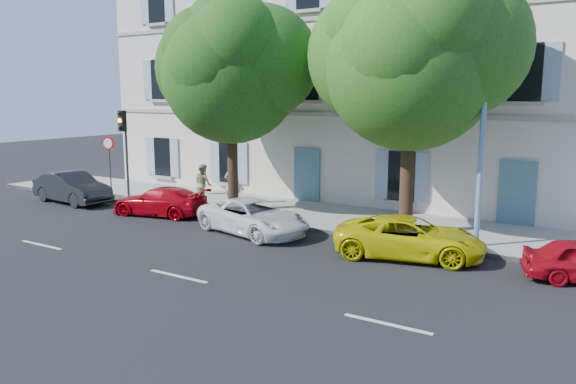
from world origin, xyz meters
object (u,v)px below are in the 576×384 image
Objects in this scene: street_lamp at (483,93)px; pedestrian_a at (232,183)px; car_dark_sedan at (72,188)px; tree_left at (231,75)px; traffic_light at (124,135)px; pedestrian_b at (203,184)px; car_red_coupe at (160,201)px; car_yellow_supercar at (410,237)px; car_white_coupe at (253,217)px; road_sign at (109,153)px; tree_right at (411,64)px.

pedestrian_a is at bearing 171.60° from street_lamp.
tree_left is at bearing -70.74° from car_dark_sedan.
car_dark_sedan is 3.32m from traffic_light.
pedestrian_a is at bearing -60.86° from car_dark_sedan.
car_dark_sedan is 6.19m from pedestrian_b.
pedestrian_a is (1.43, 2.91, 0.46)m from car_red_coupe.
pedestrian_b is at bearing 62.17° from car_yellow_supercar.
car_white_coupe is 2.45× the size of pedestrian_a.
street_lamp is 4.74× the size of pedestrian_b.
tree_left reaches higher than pedestrian_b.
pedestrian_a is at bearing 59.53° from car_white_coupe.
car_red_coupe is 5.17m from road_sign.
car_red_coupe is 12.95m from street_lamp.
pedestrian_b reaches higher than car_yellow_supercar.
car_dark_sedan is at bearing 101.54° from car_white_coupe.
car_white_coupe is 0.53× the size of street_lamp.
tree_right reaches higher than car_red_coupe.
tree_right reaches higher than road_sign.
road_sign is 1.58× the size of pedestrian_b.
car_red_coupe is 0.45× the size of tree_right.
car_white_coupe is at bearing 73.22° from car_red_coupe.
traffic_light is (-13.27, -0.41, -2.80)m from tree_right.
street_lamp is (16.84, -0.18, 2.72)m from road_sign.
car_yellow_supercar is (5.68, 0.10, 0.01)m from car_white_coupe.
road_sign is at bearing -119.31° from car_red_coupe.
car_dark_sedan is 0.48× the size of tree_right.
car_red_coupe is 2.24× the size of pedestrian_a.
traffic_light reaches higher than pedestrian_a.
street_lamp reaches higher than pedestrian_a.
tree_left reaches higher than car_yellow_supercar.
car_yellow_supercar is 9.79m from pedestrian_a.
car_white_coupe is 8.54m from street_lamp.
street_lamp is at bearing -0.62° from road_sign.
road_sign is 0.33× the size of street_lamp.
tree_right is at bearing 9.49° from car_yellow_supercar.
traffic_light is (1.70, 1.64, 2.33)m from car_dark_sedan.
tree_left is 4.82× the size of pedestrian_b.
car_white_coupe is 0.99× the size of car_yellow_supercar.
road_sign is (-15.34, 1.87, 1.53)m from car_yellow_supercar.
pedestrian_a is at bearing 15.98° from traffic_light.
car_white_coupe is 1.58× the size of road_sign.
road_sign is at bearing -28.12° from pedestrian_a.
pedestrian_b is at bearing -3.77° from pedestrian_a.
car_yellow_supercar is 14.56m from traffic_light.
car_dark_sedan is 1.06× the size of car_red_coupe.
car_red_coupe is at bearing -173.75° from street_lamp.
car_yellow_supercar is 2.48× the size of pedestrian_a.
car_yellow_supercar is at bearing 76.63° from car_red_coupe.
tree_right is 3.20× the size of road_sign.
car_yellow_supercar is 15.53m from road_sign.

